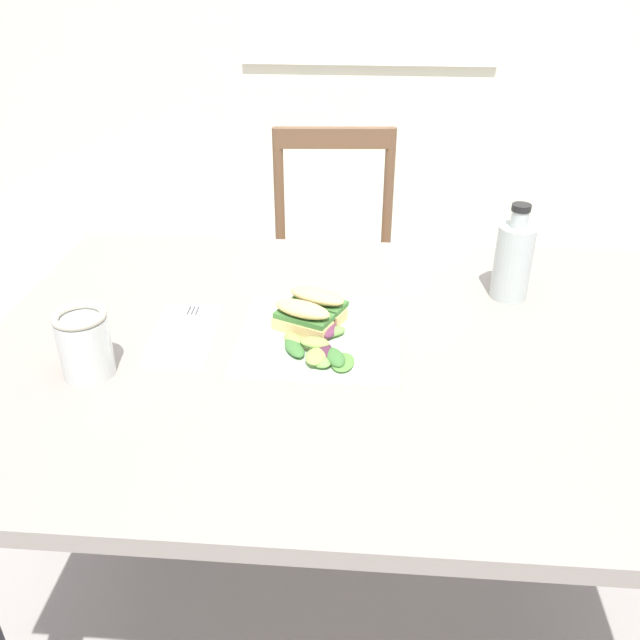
# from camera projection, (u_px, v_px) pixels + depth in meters

# --- Properties ---
(ground_plane) EXTENTS (9.20, 9.20, 0.00)m
(ground_plane) POSITION_uv_depth(u_px,v_px,m) (386.00, 597.00, 1.57)
(ground_plane) COLOR gray
(dining_table) EXTENTS (1.30, 0.91, 0.74)m
(dining_table) POSITION_uv_depth(u_px,v_px,m) (352.00, 399.00, 1.22)
(dining_table) COLOR gray
(dining_table) RESTS_ON ground
(chair_wooden_far) EXTENTS (0.43, 0.43, 0.87)m
(chair_wooden_far) POSITION_uv_depth(u_px,v_px,m) (334.00, 276.00, 2.05)
(chair_wooden_far) COLOR brown
(chair_wooden_far) RESTS_ON ground
(plate_lunch) EXTENTS (0.28, 0.28, 0.01)m
(plate_lunch) POSITION_uv_depth(u_px,v_px,m) (318.00, 339.00, 1.17)
(plate_lunch) COLOR beige
(plate_lunch) RESTS_ON dining_table
(sandwich_half_front) EXTENTS (0.12, 0.09, 0.06)m
(sandwich_half_front) POSITION_uv_depth(u_px,v_px,m) (303.00, 317.00, 1.17)
(sandwich_half_front) COLOR #DBB270
(sandwich_half_front) RESTS_ON plate_lunch
(sandwich_half_back) EXTENTS (0.12, 0.09, 0.06)m
(sandwich_half_back) POSITION_uv_depth(u_px,v_px,m) (317.00, 303.00, 1.21)
(sandwich_half_back) COLOR #DBB270
(sandwich_half_back) RESTS_ON plate_lunch
(salad_mixed_greens) EXTENTS (0.13, 0.16, 0.02)m
(salad_mixed_greens) POSITION_uv_depth(u_px,v_px,m) (321.00, 346.00, 1.12)
(salad_mixed_greens) COLOR #4C2338
(salad_mixed_greens) RESTS_ON plate_lunch
(napkin_folded) EXTENTS (0.12, 0.22, 0.00)m
(napkin_folded) POSITION_uv_depth(u_px,v_px,m) (184.00, 334.00, 1.19)
(napkin_folded) COLOR white
(napkin_folded) RESTS_ON dining_table
(fork_on_napkin) EXTENTS (0.03, 0.19, 0.00)m
(fork_on_napkin) POSITION_uv_depth(u_px,v_px,m) (186.00, 327.00, 1.20)
(fork_on_napkin) COLOR silver
(fork_on_napkin) RESTS_ON napkin_folded
(bottle_cold_brew) EXTENTS (0.07, 0.07, 0.19)m
(bottle_cold_brew) POSITION_uv_depth(u_px,v_px,m) (512.00, 264.00, 1.28)
(bottle_cold_brew) COLOR #472819
(bottle_cold_brew) RESTS_ON dining_table
(mason_jar_iced_tea) EXTENTS (0.08, 0.08, 0.11)m
(mason_jar_iced_tea) POSITION_uv_depth(u_px,v_px,m) (85.00, 347.00, 1.06)
(mason_jar_iced_tea) COLOR gold
(mason_jar_iced_tea) RESTS_ON dining_table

